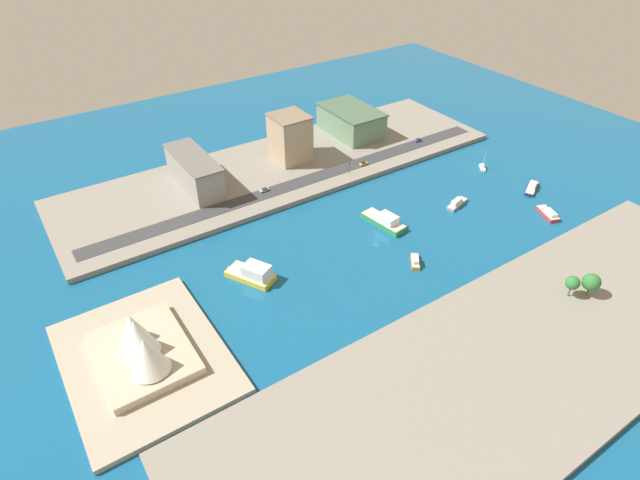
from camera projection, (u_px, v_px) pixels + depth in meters
ground_plane at (376, 241)px, 229.31m from camera, size 440.00×440.00×0.00m
quay_west at (524, 354)px, 175.36m from camera, size 70.00×240.00×2.52m
quay_east at (285, 167)px, 281.77m from camera, size 70.00×240.00×2.52m
peninsula_point at (144, 358)px, 174.14m from camera, size 64.73×49.65×2.00m
road_strip at (305, 181)px, 266.91m from camera, size 9.36×228.00×0.15m
ferry_green_doubledeck at (384, 221)px, 238.08m from camera, size 24.48×10.74×6.06m
patrol_launch_navy at (532, 188)px, 263.90m from camera, size 10.62×15.46×3.22m
water_taxi_orange at (415, 261)px, 215.75m from camera, size 10.01×8.55×3.58m
sailboat_small_white at (483, 167)px, 281.82m from camera, size 7.50×6.23×10.68m
tugboat_red at (548, 213)px, 244.70m from camera, size 14.62×9.39×3.46m
yacht_sleek_gray at (457, 203)px, 251.80m from camera, size 7.24×14.81×3.76m
ferry_yellow_fast at (253, 273)px, 206.93m from camera, size 21.52×16.98×7.24m
carpark_squat_concrete at (195, 172)px, 257.51m from camera, size 42.48×14.97×16.73m
terminal_long_green at (351, 121)px, 309.29m from camera, size 39.23×25.25×15.08m
apartment_midrise_tan at (290, 138)px, 279.14m from camera, size 19.63×18.65×25.16m
taxi_yellow_cab at (364, 163)px, 280.11m from camera, size 2.08×4.74×1.67m
hatchback_blue at (418, 140)px, 303.25m from camera, size 1.94×4.38×1.67m
sedan_silver at (264, 190)px, 257.87m from camera, size 2.18×4.85×1.52m
traffic_light_waterfront at (349, 166)px, 270.63m from camera, size 0.36×0.36×6.50m
opera_landmark at (142, 347)px, 168.91m from camera, size 36.65×29.29×16.73m
park_tree_cluster at (585, 282)px, 193.51m from camera, size 9.52×12.48×9.59m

